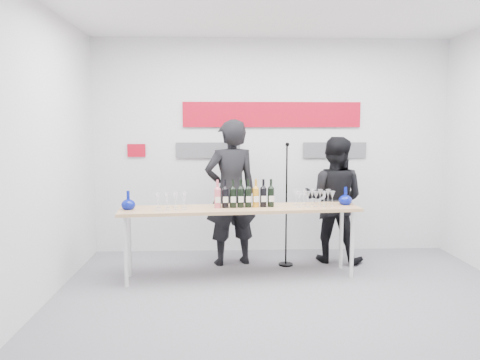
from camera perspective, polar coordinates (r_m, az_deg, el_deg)
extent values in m
plane|color=slate|center=(5.00, 6.28, -14.36)|extent=(5.00, 5.00, 0.00)
cube|color=silver|center=(6.66, 3.87, 4.08)|extent=(5.00, 0.04, 3.00)
cube|color=#AD071B|center=(6.63, 3.92, 7.96)|extent=(2.50, 0.02, 0.35)
cube|color=#59595E|center=(6.60, -3.92, 3.63)|extent=(0.90, 0.02, 0.22)
cube|color=#59595E|center=(6.79, 11.48, 3.59)|extent=(0.90, 0.02, 0.22)
cube|color=#AD071B|center=(6.70, -12.51, 3.53)|extent=(0.25, 0.02, 0.18)
cube|color=tan|center=(5.49, 0.04, -3.54)|extent=(2.84, 0.80, 0.04)
cylinder|color=silver|center=(5.39, -13.75, -8.49)|extent=(0.05, 0.05, 0.80)
cylinder|color=silver|center=(5.72, 13.50, -7.62)|extent=(0.05, 0.05, 0.80)
cylinder|color=silver|center=(5.75, -13.34, -7.54)|extent=(0.05, 0.05, 0.80)
cylinder|color=silver|center=(6.06, 12.24, -6.79)|extent=(0.05, 0.05, 0.80)
imported|color=black|center=(6.01, -1.13, -1.55)|extent=(0.78, 0.62, 1.87)
imported|color=black|center=(6.28, 11.37, -2.35)|extent=(0.99, 0.90, 1.65)
cylinder|color=black|center=(6.17, 5.59, -10.19)|extent=(0.18, 0.18, 0.02)
cylinder|color=black|center=(5.99, 5.67, -3.22)|extent=(0.02, 0.02, 1.54)
sphere|color=black|center=(5.88, 5.79, 4.33)|extent=(0.05, 0.05, 0.05)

